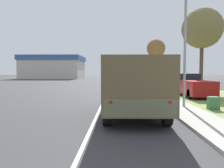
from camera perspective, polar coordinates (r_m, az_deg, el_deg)
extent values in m
plane|color=#38383A|center=(40.62, -0.07, 0.37)|extent=(180.00, 180.00, 0.00)
cube|color=silver|center=(40.62, -0.07, 0.38)|extent=(0.12, 120.00, 0.00)
cube|color=#ADAAA3|center=(40.76, 6.27, 0.45)|extent=(1.80, 120.00, 0.12)
cube|color=olive|center=(41.38, 12.35, 0.37)|extent=(7.00, 120.00, 0.02)
cube|color=#606647|center=(12.86, 4.70, 1.31)|extent=(2.59, 1.85, 2.24)
cube|color=brown|center=(9.57, 5.88, 0.26)|extent=(2.59, 4.76, 2.12)
cube|color=#606647|center=(7.34, 7.32, -6.26)|extent=(2.46, 0.10, 0.60)
cube|color=red|center=(7.25, -0.33, -4.75)|extent=(0.12, 0.06, 0.12)
cube|color=red|center=(7.45, 14.81, -4.64)|extent=(0.12, 0.06, 0.12)
cylinder|color=black|center=(12.84, -0.41, -3.80)|extent=(0.30, 1.01, 1.01)
cylinder|color=black|center=(12.98, 9.76, -3.77)|extent=(0.30, 1.01, 1.01)
cylinder|color=black|center=(8.49, -1.29, -7.49)|extent=(0.30, 1.01, 1.01)
cylinder|color=black|center=(8.70, 14.07, -7.33)|extent=(0.30, 1.01, 1.01)
cylinder|color=black|center=(9.90, -0.92, -5.94)|extent=(0.30, 1.01, 1.01)
cylinder|color=black|center=(10.08, 12.27, -5.85)|extent=(0.30, 1.01, 1.01)
cube|color=silver|center=(22.70, 2.77, -0.65)|extent=(1.77, 4.43, 0.69)
cube|color=black|center=(22.75, 2.76, 1.12)|extent=(1.56, 1.99, 0.71)
cylinder|color=black|center=(24.13, 0.82, -0.89)|extent=(0.20, 0.64, 0.64)
cylinder|color=black|center=(24.16, 4.53, -0.90)|extent=(0.20, 0.64, 0.64)
cylinder|color=black|center=(21.30, 0.75, -1.46)|extent=(0.20, 0.64, 0.64)
cylinder|color=black|center=(21.34, 4.97, -1.46)|extent=(0.20, 0.64, 0.64)
cube|color=tan|center=(36.54, 2.26, 0.89)|extent=(1.79, 4.86, 0.73)
cube|color=black|center=(36.61, 2.26, 2.06)|extent=(1.57, 2.19, 0.75)
cylinder|color=black|center=(38.10, 1.03, 0.66)|extent=(0.20, 0.64, 0.64)
cylinder|color=black|center=(38.12, 3.41, 0.66)|extent=(0.20, 0.64, 0.64)
cylinder|color=black|center=(34.99, 1.00, 0.42)|extent=(0.20, 0.64, 0.64)
cylinder|color=black|center=(35.02, 3.60, 0.42)|extent=(0.20, 0.64, 0.64)
cube|color=#B7BABF|center=(45.06, 2.61, 1.38)|extent=(1.73, 4.33, 0.78)
cube|color=black|center=(45.13, 2.61, 2.37)|extent=(1.53, 1.95, 0.78)
cylinder|color=black|center=(46.44, 1.63, 1.14)|extent=(0.20, 0.64, 0.64)
cylinder|color=black|center=(46.48, 3.52, 1.14)|extent=(0.20, 0.64, 0.64)
cylinder|color=black|center=(43.68, 1.65, 1.00)|extent=(0.20, 0.64, 0.64)
cylinder|color=black|center=(43.71, 3.66, 1.00)|extent=(0.20, 0.64, 0.64)
cube|color=maroon|center=(55.86, 2.16, 1.70)|extent=(1.73, 4.73, 0.66)
cube|color=black|center=(55.94, 2.16, 2.39)|extent=(1.53, 2.13, 0.68)
cylinder|color=black|center=(57.37, 1.37, 1.56)|extent=(0.20, 0.64, 0.64)
cylinder|color=black|center=(57.40, 2.90, 1.56)|extent=(0.20, 0.64, 0.64)
cylinder|color=black|center=(54.34, 1.37, 1.46)|extent=(0.20, 0.64, 0.64)
cylinder|color=black|center=(54.37, 2.99, 1.46)|extent=(0.20, 0.64, 0.64)
cube|color=maroon|center=(19.38, 20.27, -0.88)|extent=(1.90, 5.62, 1.00)
cube|color=black|center=(20.88, 18.86, 1.72)|extent=(1.75, 2.36, 0.66)
cube|color=maroon|center=(18.24, 21.51, 0.61)|extent=(1.90, 3.26, 0.12)
cylinder|color=black|center=(20.93, 16.44, -1.46)|extent=(0.24, 0.76, 0.76)
cylinder|color=black|center=(21.42, 20.75, -1.43)|extent=(0.24, 0.76, 0.76)
cylinder|color=black|center=(17.39, 19.64, -2.47)|extent=(0.24, 0.76, 0.76)
cylinder|color=black|center=(17.98, 24.68, -2.39)|extent=(0.24, 0.76, 0.76)
cylinder|color=gray|center=(13.03, 18.55, 10.67)|extent=(0.14, 0.14, 7.36)
cylinder|color=#4C3D2D|center=(24.11, 22.29, 4.46)|extent=(0.36, 0.36, 5.32)
sphere|color=olive|center=(24.49, 22.49, 13.32)|extent=(4.05, 4.05, 4.05)
cylinder|color=brown|center=(37.17, 11.35, 3.96)|extent=(0.32, 0.32, 5.05)
sphere|color=brown|center=(37.36, 11.41, 9.12)|extent=(3.05, 3.05, 3.05)
cube|color=#3D7042|center=(13.12, 24.95, -4.56)|extent=(0.55, 0.45, 0.70)
cube|color=beige|center=(67.20, -14.86, 3.67)|extent=(16.31, 13.76, 5.23)
cube|color=#385693|center=(67.31, -14.90, 6.45)|extent=(16.97, 14.31, 1.31)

